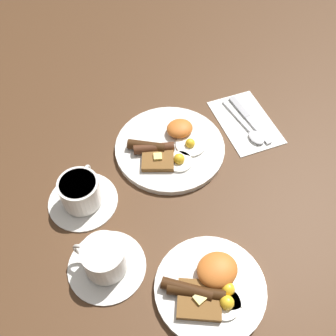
# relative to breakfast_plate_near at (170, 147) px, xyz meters

# --- Properties ---
(ground_plane) EXTENTS (3.00, 3.00, 0.00)m
(ground_plane) POSITION_rel_breakfast_plate_near_xyz_m (-0.00, -0.00, -0.01)
(ground_plane) COLOR #4C301C
(breakfast_plate_near) EXTENTS (0.28, 0.28, 0.05)m
(breakfast_plate_near) POSITION_rel_breakfast_plate_near_xyz_m (0.00, 0.00, 0.00)
(breakfast_plate_near) COLOR silver
(breakfast_plate_near) RESTS_ON ground_plane
(breakfast_plate_far) EXTENTS (0.22, 0.22, 0.05)m
(breakfast_plate_far) POSITION_rel_breakfast_plate_near_xyz_m (0.07, 0.36, 0.00)
(breakfast_plate_far) COLOR silver
(breakfast_plate_far) RESTS_ON ground_plane
(teacup_near) EXTENTS (0.16, 0.16, 0.08)m
(teacup_near) POSITION_rel_breakfast_plate_near_xyz_m (0.24, 0.06, 0.02)
(teacup_near) COLOR silver
(teacup_near) RESTS_ON ground_plane
(teacup_far) EXTENTS (0.16, 0.16, 0.08)m
(teacup_far) POSITION_rel_breakfast_plate_near_xyz_m (0.24, 0.23, 0.02)
(teacup_far) COLOR silver
(teacup_far) RESTS_ON ground_plane
(napkin) EXTENTS (0.14, 0.21, 0.01)m
(napkin) POSITION_rel_breakfast_plate_near_xyz_m (-0.23, -0.01, -0.01)
(napkin) COLOR white
(napkin) RESTS_ON ground_plane
(knife) EXTENTS (0.02, 0.19, 0.01)m
(knife) POSITION_rel_breakfast_plate_near_xyz_m (-0.24, -0.02, -0.01)
(knife) COLOR silver
(knife) RESTS_ON napkin
(spoon) EXTENTS (0.04, 0.18, 0.01)m
(spoon) POSITION_rel_breakfast_plate_near_xyz_m (-0.22, 0.04, -0.00)
(spoon) COLOR silver
(spoon) RESTS_ON napkin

